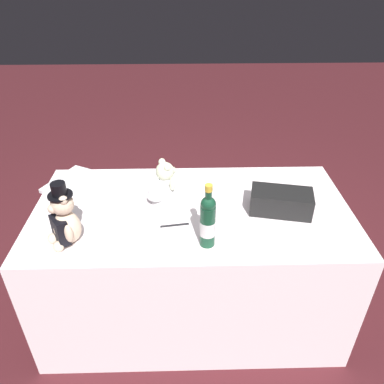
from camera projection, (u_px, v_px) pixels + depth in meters
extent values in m
plane|color=#47191E|center=(192.00, 307.00, 2.34)|extent=(12.00, 12.00, 0.00)
cube|color=white|center=(192.00, 262.00, 2.13)|extent=(1.63, 0.85, 0.76)
ellipsoid|color=beige|center=(67.00, 227.00, 1.66)|extent=(0.12, 0.11, 0.16)
cube|color=black|center=(60.00, 230.00, 1.65)|extent=(0.10, 0.11, 0.12)
sphere|color=beige|center=(62.00, 204.00, 1.60)|extent=(0.10, 0.10, 0.10)
sphere|color=beige|center=(53.00, 209.00, 1.58)|extent=(0.04, 0.04, 0.04)
sphere|color=beige|center=(57.00, 193.00, 1.60)|extent=(0.04, 0.04, 0.04)
sphere|color=beige|center=(63.00, 200.00, 1.55)|extent=(0.04, 0.04, 0.04)
ellipsoid|color=beige|center=(59.00, 219.00, 1.69)|extent=(0.04, 0.04, 0.09)
ellipsoid|color=beige|center=(69.00, 234.00, 1.61)|extent=(0.04, 0.04, 0.09)
sphere|color=beige|center=(53.00, 238.00, 1.69)|extent=(0.05, 0.05, 0.05)
sphere|color=beige|center=(58.00, 246.00, 1.64)|extent=(0.05, 0.05, 0.05)
cylinder|color=black|center=(60.00, 195.00, 1.57)|extent=(0.11, 0.11, 0.01)
cylinder|color=black|center=(59.00, 189.00, 1.55)|extent=(0.06, 0.06, 0.06)
cone|color=white|center=(166.00, 190.00, 1.95)|extent=(0.16, 0.16, 0.14)
ellipsoid|color=white|center=(165.00, 180.00, 1.92)|extent=(0.07, 0.06, 0.06)
sphere|color=beige|center=(165.00, 171.00, 1.89)|extent=(0.10, 0.10, 0.10)
sphere|color=beige|center=(172.00, 170.00, 1.91)|extent=(0.04, 0.04, 0.04)
sphere|color=beige|center=(167.00, 168.00, 1.84)|extent=(0.04, 0.04, 0.04)
sphere|color=beige|center=(162.00, 162.00, 1.89)|extent=(0.04, 0.04, 0.04)
ellipsoid|color=beige|center=(172.00, 184.00, 1.89)|extent=(0.03, 0.03, 0.08)
ellipsoid|color=beige|center=(165.00, 176.00, 1.96)|extent=(0.03, 0.03, 0.08)
cone|color=white|center=(156.00, 184.00, 1.90)|extent=(0.17, 0.16, 0.15)
cylinder|color=#14412A|center=(208.00, 226.00, 1.64)|extent=(0.07, 0.07, 0.21)
sphere|color=#14412A|center=(208.00, 204.00, 1.58)|extent=(0.07, 0.07, 0.07)
cylinder|color=#14412A|center=(209.00, 194.00, 1.55)|extent=(0.03, 0.03, 0.08)
cylinder|color=gold|center=(209.00, 188.00, 1.53)|extent=(0.03, 0.03, 0.03)
cylinder|color=silver|center=(208.00, 228.00, 1.64)|extent=(0.07, 0.07, 0.07)
cylinder|color=black|center=(175.00, 225.00, 1.80)|extent=(0.14, 0.03, 0.01)
cone|color=silver|center=(189.00, 224.00, 1.81)|extent=(0.02, 0.01, 0.01)
cube|color=black|center=(281.00, 202.00, 1.88)|extent=(0.33, 0.22, 0.12)
cube|color=#B7B7BF|center=(288.00, 210.00, 1.81)|extent=(0.04, 0.02, 0.03)
cube|color=white|center=(73.00, 183.00, 2.12)|extent=(0.33, 0.37, 0.02)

